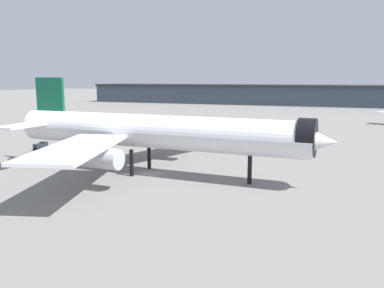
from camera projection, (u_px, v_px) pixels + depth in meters
The scene contains 8 objects.
ground at pixel (150, 174), 70.65m from camera, with size 900.00×900.00×0.00m, color slate.
airliner_near_gate at pixel (152, 132), 69.65m from camera, with size 61.73×56.39×16.98m.
terminal_building at pixel (286, 94), 253.14m from camera, with size 259.77×54.85×24.27m.
service_truck_front at pixel (193, 136), 105.97m from camera, with size 5.67×5.33×3.00m.
baggage_tug_wing at pixel (41, 146), 93.96m from camera, with size 2.12×3.32×1.85m.
baggage_cart_trailing at pixel (142, 138), 107.12m from camera, with size 2.86×2.85×1.82m.
traffic_cone_near_nose at pixel (159, 140), 105.83m from camera, with size 0.62×0.62×0.78m, color #F2600C.
traffic_cone_wingtip at pixel (74, 147), 96.05m from camera, with size 0.45×0.45×0.57m, color #F2600C.
Camera 1 is at (36.35, -58.92, 16.84)m, focal length 37.07 mm.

